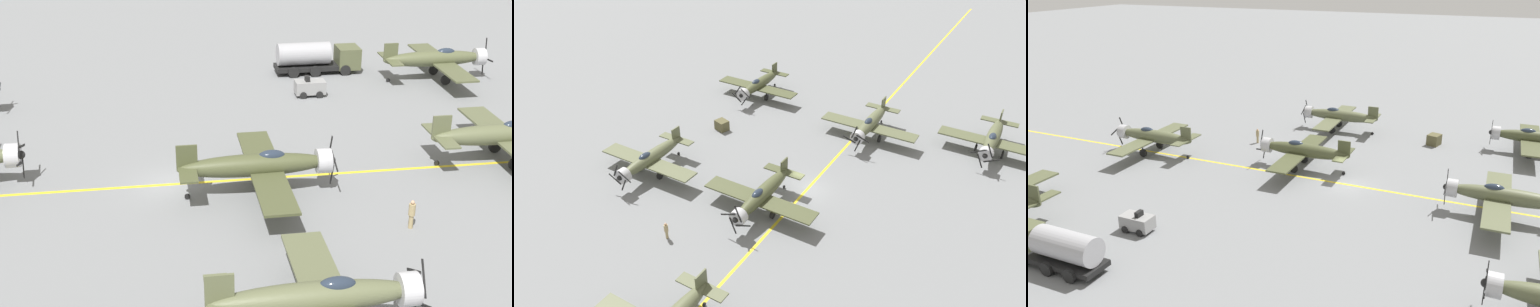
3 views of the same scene
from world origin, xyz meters
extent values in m
plane|color=slate|center=(0.00, 0.00, 0.00)|extent=(400.00, 400.00, 0.00)
cube|color=yellow|center=(0.00, 0.00, 0.00)|extent=(0.30, 160.00, 0.01)
ellipsoid|color=#474C2D|center=(16.53, -17.26, 2.05)|extent=(1.50, 9.50, 1.42)
cylinder|color=#B7B7BC|center=(16.53, -12.81, 2.05)|extent=(1.58, 0.90, 1.58)
ellipsoid|color=#232D3D|center=(16.53, -16.12, 2.61)|extent=(0.80, 1.70, 0.76)
cube|color=#474C2D|center=(16.53, -16.50, 1.71)|extent=(12.00, 2.10, 0.16)
sphere|color=black|center=(16.53, -12.31, 2.05)|extent=(0.56, 0.56, 0.56)
cube|color=black|center=(16.03, -12.31, 1.33)|extent=(1.12, 0.06, 1.51)
cube|color=black|center=(17.25, -12.31, 1.55)|extent=(1.51, 0.06, 1.12)
cube|color=black|center=(17.04, -12.31, 2.77)|extent=(1.12, 0.06, 1.51)
cube|color=black|center=(15.82, -12.31, 2.55)|extent=(1.51, 0.06, 1.12)
cylinder|color=black|center=(15.03, -16.50, 1.08)|extent=(0.14, 0.14, 1.26)
cylinder|color=black|center=(15.03, -16.50, 0.45)|extent=(0.22, 0.90, 0.90)
cylinder|color=black|center=(18.03, -16.50, 1.08)|extent=(0.14, 0.14, 1.26)
cylinder|color=black|center=(18.03, -16.50, 0.45)|extent=(0.22, 0.90, 0.90)
ellipsoid|color=#585D3F|center=(-1.54, -14.32, 2.05)|extent=(1.50, 9.50, 1.42)
cylinder|color=#B7B7BC|center=(-1.54, -9.87, 2.05)|extent=(1.58, 0.90, 1.58)
ellipsoid|color=#232D3D|center=(-1.54, -13.18, 2.61)|extent=(0.80, 1.70, 0.76)
cube|color=#585D3F|center=(-1.54, -13.56, 1.71)|extent=(12.00, 2.10, 0.16)
sphere|color=black|center=(-1.54, -9.37, 2.05)|extent=(0.56, 0.56, 0.56)
cube|color=black|center=(-2.37, -9.37, 2.32)|extent=(1.71, 0.06, 0.67)
cube|color=black|center=(-1.80, -9.37, 1.22)|extent=(0.67, 0.06, 1.71)
cube|color=black|center=(-0.70, -9.37, 1.78)|extent=(1.71, 0.06, 0.67)
cube|color=black|center=(-1.27, -9.37, 2.88)|extent=(0.67, 0.06, 1.71)
cylinder|color=black|center=(-3.04, -13.56, 1.08)|extent=(0.14, 0.14, 1.26)
cylinder|color=black|center=(-3.04, -13.56, 0.45)|extent=(0.22, 0.90, 0.90)
cylinder|color=black|center=(-0.04, -13.56, 1.08)|extent=(0.14, 0.14, 1.26)
cylinder|color=black|center=(-0.04, -13.56, 0.45)|extent=(0.22, 0.90, 0.90)
cylinder|color=#B7B7BC|center=(-15.23, -13.73, 2.05)|extent=(1.58, 0.90, 1.58)
sphere|color=black|center=(-15.23, -13.23, 2.05)|extent=(0.56, 0.56, 0.56)
cube|color=black|center=(-16.01, -13.23, 1.67)|extent=(1.64, 0.06, 0.89)
cube|color=black|center=(-14.84, -13.23, 1.26)|extent=(0.89, 0.06, 1.64)
cube|color=black|center=(-14.44, -13.23, 2.43)|extent=(1.64, 0.06, 0.89)
cube|color=black|center=(-15.61, -13.23, 2.84)|extent=(0.89, 0.06, 1.64)
ellipsoid|color=#595E3F|center=(16.28, 5.67, 2.05)|extent=(1.50, 9.50, 1.42)
cylinder|color=#B7B7BC|center=(16.28, 10.12, 2.05)|extent=(1.58, 0.90, 1.58)
ellipsoid|color=#232D3D|center=(16.28, 6.81, 2.61)|extent=(0.80, 1.70, 0.76)
cube|color=#595E3F|center=(16.28, 6.43, 1.71)|extent=(12.00, 2.10, 0.16)
cube|color=#595E3F|center=(16.28, 1.58, 2.20)|extent=(4.40, 1.10, 0.12)
cube|color=#595E3F|center=(16.28, 1.58, 2.85)|extent=(0.14, 1.30, 1.60)
sphere|color=black|center=(16.28, 10.62, 2.05)|extent=(0.56, 0.56, 0.56)
cube|color=black|center=(17.05, 10.62, 1.64)|extent=(1.61, 0.06, 0.94)
cube|color=black|center=(16.68, 10.62, 2.82)|extent=(0.94, 0.06, 1.61)
cube|color=black|center=(15.50, 10.62, 2.46)|extent=(1.61, 0.06, 0.94)
cube|color=black|center=(15.87, 10.62, 1.28)|extent=(0.94, 0.06, 1.61)
cylinder|color=black|center=(14.78, 6.43, 1.08)|extent=(0.14, 0.14, 1.26)
cylinder|color=black|center=(14.78, 6.43, 0.45)|extent=(0.22, 0.90, 0.90)
cylinder|color=black|center=(17.78, 6.43, 1.08)|extent=(0.14, 0.14, 1.26)
cylinder|color=black|center=(17.78, 6.43, 0.45)|extent=(0.22, 0.90, 0.90)
cylinder|color=black|center=(16.28, 1.52, 0.18)|extent=(0.12, 0.36, 0.36)
cube|color=#505537|center=(-18.13, 20.66, 2.20)|extent=(4.40, 1.10, 0.12)
cube|color=#505537|center=(-18.13, 20.66, 2.85)|extent=(0.14, 1.30, 1.60)
cylinder|color=black|center=(-18.13, 20.60, 0.18)|extent=(0.12, 0.36, 0.36)
ellipsoid|color=#575C3D|center=(-0.22, 22.34, 2.05)|extent=(1.50, 9.50, 1.42)
cylinder|color=#B7B7BC|center=(-0.22, 26.79, 2.05)|extent=(1.58, 0.90, 1.58)
ellipsoid|color=#232D3D|center=(-0.22, 23.48, 2.61)|extent=(0.80, 1.70, 0.76)
cube|color=#575C3D|center=(-0.22, 23.10, 1.71)|extent=(12.00, 2.10, 0.16)
cube|color=#575C3D|center=(-0.22, 18.25, 2.20)|extent=(4.40, 1.10, 0.12)
cube|color=#575C3D|center=(-0.22, 18.25, 2.85)|extent=(0.14, 1.30, 1.60)
sphere|color=black|center=(-0.22, 27.29, 2.05)|extent=(0.56, 0.56, 0.56)
cube|color=black|center=(-1.04, 27.29, 2.35)|extent=(1.69, 0.06, 0.73)
cube|color=black|center=(-0.53, 27.29, 1.23)|extent=(0.73, 0.06, 1.69)
cube|color=black|center=(0.60, 27.29, 1.75)|extent=(1.69, 0.06, 0.73)
cube|color=black|center=(0.08, 27.29, 2.87)|extent=(0.73, 0.06, 1.69)
cylinder|color=black|center=(-1.72, 23.10, 1.08)|extent=(0.14, 0.14, 1.26)
cylinder|color=black|center=(-1.72, 23.10, 0.45)|extent=(0.22, 0.90, 0.90)
cylinder|color=black|center=(1.28, 23.10, 1.08)|extent=(0.14, 0.14, 1.26)
cylinder|color=black|center=(1.28, 23.10, 0.45)|extent=(0.22, 0.90, 0.90)
cylinder|color=black|center=(-0.22, 18.19, 0.18)|extent=(0.12, 0.36, 0.36)
ellipsoid|color=#474C2D|center=(2.22, 5.12, 2.05)|extent=(1.50, 9.50, 1.42)
cylinder|color=#B7B7BC|center=(2.22, 9.57, 2.05)|extent=(1.58, 0.90, 1.58)
ellipsoid|color=#232D3D|center=(2.22, 6.26, 2.61)|extent=(0.80, 1.70, 0.76)
cube|color=#474C2D|center=(2.22, 5.88, 1.71)|extent=(12.00, 2.10, 0.16)
cube|color=#474C2D|center=(2.22, 1.03, 2.20)|extent=(4.40, 1.10, 0.12)
cube|color=#474C2D|center=(2.22, 1.03, 2.85)|extent=(0.14, 1.30, 1.60)
sphere|color=black|center=(2.22, 10.07, 2.05)|extent=(0.56, 0.56, 0.56)
cube|color=black|center=(2.54, 10.07, 1.24)|extent=(0.77, 0.06, 1.68)
cube|color=black|center=(3.03, 10.07, 2.37)|extent=(1.68, 0.06, 0.77)
cube|color=black|center=(1.89, 10.07, 2.86)|extent=(0.77, 0.06, 1.68)
cube|color=black|center=(1.40, 10.07, 1.73)|extent=(1.68, 0.06, 0.77)
cylinder|color=black|center=(0.72, 5.88, 1.08)|extent=(0.14, 0.14, 1.26)
cylinder|color=black|center=(0.72, 5.88, 0.45)|extent=(0.22, 0.90, 0.90)
cylinder|color=black|center=(3.72, 5.88, 1.08)|extent=(0.14, 0.14, 1.26)
cylinder|color=black|center=(3.72, 5.88, 0.45)|extent=(0.22, 0.90, 0.90)
cylinder|color=black|center=(2.22, 0.97, 0.18)|extent=(0.12, 0.36, 0.36)
cube|color=black|center=(-21.88, 14.74, 0.62)|extent=(2.25, 8.00, 0.40)
cylinder|color=#9E9EA3|center=(-21.88, 13.42, 1.93)|extent=(2.10, 4.96, 2.10)
cylinder|color=black|center=(-20.70, 17.22, 0.50)|extent=(0.30, 1.00, 1.00)
cylinder|color=black|center=(-23.07, 14.34, 0.50)|extent=(0.30, 1.00, 1.00)
cylinder|color=black|center=(-20.70, 14.34, 0.50)|extent=(0.30, 1.00, 1.00)
cylinder|color=black|center=(-23.07, 12.26, 0.50)|extent=(0.30, 1.00, 1.00)
cylinder|color=black|center=(-20.70, 12.26, 0.50)|extent=(0.30, 1.00, 1.00)
cube|color=gray|center=(-15.54, 12.67, 0.80)|extent=(1.40, 2.60, 1.10)
cube|color=black|center=(-15.54, 12.41, 1.57)|extent=(0.70, 0.36, 0.44)
cylinder|color=black|center=(-16.22, 13.39, 0.30)|extent=(0.20, 0.60, 0.60)
cylinder|color=black|center=(-14.85, 13.39, 0.30)|extent=(0.20, 0.60, 0.60)
cylinder|color=black|center=(-16.22, 11.96, 0.30)|extent=(0.20, 0.60, 0.60)
cylinder|color=black|center=(-14.85, 11.96, 0.30)|extent=(0.20, 0.60, 0.60)
cylinder|color=tan|center=(7.68, 13.48, 0.42)|extent=(0.26, 0.26, 0.85)
cylinder|color=tan|center=(7.68, 13.48, 1.20)|extent=(0.39, 0.39, 0.71)
sphere|color=tan|center=(7.68, 13.48, 1.67)|extent=(0.23, 0.23, 0.23)
cube|color=brown|center=(15.45, -6.17, 0.65)|extent=(1.86, 1.69, 1.29)
camera|label=1|loc=(41.73, -0.65, 20.73)|focal=50.00mm
camera|label=2|loc=(-18.77, 38.94, 31.34)|focal=35.00mm
camera|label=3|loc=(-43.34, -12.26, 19.79)|focal=35.00mm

